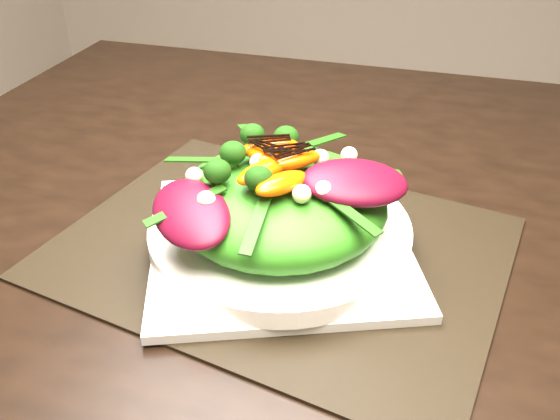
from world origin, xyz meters
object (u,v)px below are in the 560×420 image
(dining_table, at_px, (515,230))
(orange_segment, at_px, (268,148))
(salad_bowl, at_px, (280,230))
(plate_base, at_px, (280,242))
(placemat, at_px, (280,247))
(lettuce_mound, at_px, (280,202))

(dining_table, distance_m, orange_segment, 0.31)
(dining_table, distance_m, salad_bowl, 0.28)
(salad_bowl, relative_size, orange_segment, 4.46)
(salad_bowl, bearing_deg, plate_base, 0.00)
(plate_base, bearing_deg, placemat, 0.00)
(placemat, xyz_separation_m, orange_segment, (-0.02, 0.03, 0.10))
(placemat, xyz_separation_m, salad_bowl, (-0.00, 0.00, 0.02))
(placemat, bearing_deg, dining_table, 29.19)
(plate_base, height_order, orange_segment, orange_segment)
(dining_table, xyz_separation_m, orange_segment, (-0.26, -0.11, 0.12))
(placemat, bearing_deg, salad_bowl, 180.00)
(plate_base, xyz_separation_m, salad_bowl, (0.00, 0.00, 0.01))
(dining_table, relative_size, orange_segment, 26.77)
(dining_table, xyz_separation_m, lettuce_mound, (-0.24, -0.14, 0.08))
(lettuce_mound, bearing_deg, salad_bowl, 180.00)
(plate_base, bearing_deg, orange_segment, 125.46)
(salad_bowl, bearing_deg, lettuce_mound, 0.00)
(placemat, relative_size, orange_segment, 7.44)
(salad_bowl, bearing_deg, orange_segment, 125.46)
(lettuce_mound, xyz_separation_m, orange_segment, (-0.02, 0.03, 0.04))
(dining_table, bearing_deg, salad_bowl, -150.81)
(dining_table, distance_m, placemat, 0.28)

